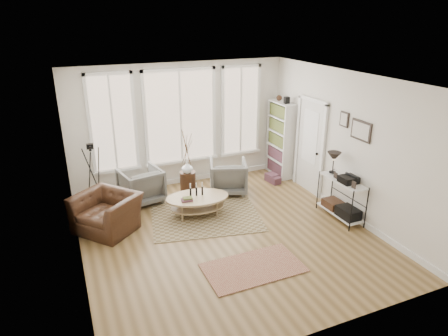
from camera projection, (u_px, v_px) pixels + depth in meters
name	position (u px, v px, depth m)	size (l,w,h in m)	color
room	(227.00, 163.00, 7.08)	(5.50, 5.54, 2.90)	olive
bay_window	(181.00, 119.00, 9.31)	(4.14, 0.12, 2.24)	#DDB289
door	(310.00, 144.00, 9.09)	(0.09, 1.06, 2.22)	silver
bookcase	(280.00, 139.00, 10.02)	(0.31, 0.85, 2.06)	white
low_shelf	(341.00, 195.00, 8.00)	(0.38, 1.08, 1.30)	white
wall_art	(356.00, 128.00, 7.60)	(0.04, 0.88, 0.44)	black
rug_main	(206.00, 217.00, 8.18)	(2.18, 1.63, 0.01)	brown
rug_runner	(253.00, 268.00, 6.55)	(1.61, 0.90, 0.01)	brown
coffee_table	(197.00, 201.00, 8.18)	(1.39, 0.98, 0.59)	tan
armchair_left	(141.00, 186.00, 8.73)	(0.83, 0.86, 0.78)	slate
armchair_right	(228.00, 176.00, 9.22)	(0.82, 0.85, 0.77)	slate
side_table	(187.00, 164.00, 9.00)	(0.36, 0.36, 1.52)	#3C2214
vase	(187.00, 167.00, 8.96)	(0.25, 0.25, 0.26)	silver
accent_chair	(107.00, 213.00, 7.61)	(0.97, 1.11, 0.72)	#3C2214
tripod_camera	(94.00, 178.00, 8.45)	(0.49, 0.49, 1.40)	black
book_stack_near	(272.00, 177.00, 9.92)	(0.24, 0.30, 0.19)	maroon
book_stack_far	(275.00, 180.00, 9.79)	(0.21, 0.26, 0.17)	maroon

